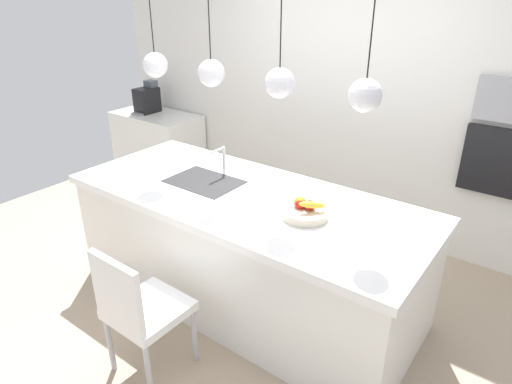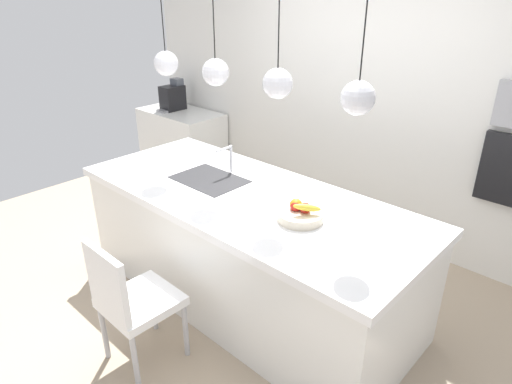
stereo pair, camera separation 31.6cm
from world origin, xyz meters
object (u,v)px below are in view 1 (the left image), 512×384
(fruit_bowl, at_px, (305,211))
(oven, at_px, (499,162))
(coffee_machine, at_px, (147,99))
(chair_near, at_px, (139,308))

(fruit_bowl, xyz_separation_m, oven, (0.85, 1.62, 0.04))
(coffee_machine, height_order, chair_near, coffee_machine)
(fruit_bowl, height_order, oven, oven)
(oven, bearing_deg, coffee_machine, -175.65)
(fruit_bowl, xyz_separation_m, coffee_machine, (-3.06, 1.32, 0.06))
(coffee_machine, height_order, oven, oven)
(chair_near, bearing_deg, oven, 61.10)
(oven, height_order, chair_near, oven)
(coffee_machine, bearing_deg, oven, 4.35)
(fruit_bowl, distance_m, oven, 1.83)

